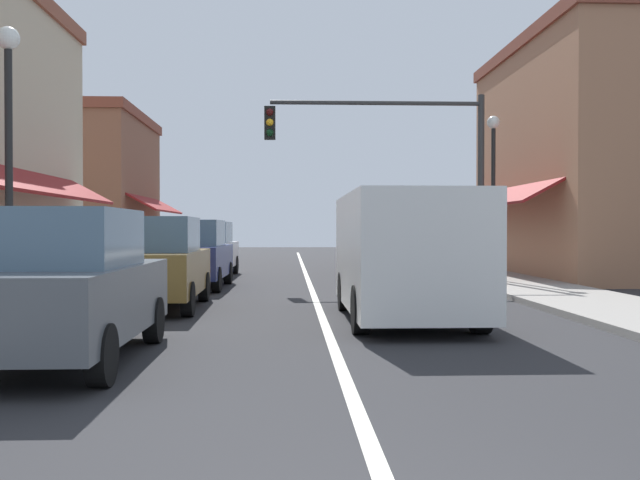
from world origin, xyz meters
TOP-DOWN VIEW (x-y plane):
  - ground_plane at (0.00, 18.00)m, footprint 80.00×80.00m
  - sidewalk_left at (-5.50, 18.00)m, footprint 2.60×56.00m
  - sidewalk_right at (5.50, 18.00)m, footprint 2.60×56.00m
  - lane_center_stripe at (0.00, 18.00)m, footprint 0.14×52.00m
  - storefront_right_block at (9.28, 20.00)m, footprint 6.28×10.20m
  - storefront_far_left at (-9.61, 28.00)m, footprint 6.94×8.20m
  - parked_car_nearest_left at (-3.19, 5.29)m, footprint 1.79×4.10m
  - parked_car_second_left at (-3.15, 10.88)m, footprint 1.83×4.12m
  - parked_car_third_left at (-3.09, 15.73)m, footprint 1.85×4.13m
  - parked_car_far_left at (-3.26, 20.35)m, footprint 1.87×4.15m
  - van_in_lane at (1.36, 8.93)m, footprint 2.02×5.19m
  - traffic_signal_mast_arm at (2.56, 16.82)m, footprint 6.13×0.50m
  - street_lamp_left_near at (-4.98, 8.44)m, footprint 0.36×0.36m
  - street_lamp_right_mid at (5.16, 16.90)m, footprint 0.36×0.36m

SIDE VIEW (x-z plane):
  - ground_plane at x=0.00m, z-range 0.00..0.00m
  - lane_center_stripe at x=0.00m, z-range 0.00..0.01m
  - sidewalk_left at x=-5.50m, z-range 0.00..0.12m
  - sidewalk_right at x=5.50m, z-range 0.00..0.12m
  - parked_car_nearest_left at x=-3.19m, z-range -0.01..1.76m
  - parked_car_second_left at x=-3.15m, z-range -0.01..1.76m
  - parked_car_third_left at x=-3.09m, z-range -0.01..1.76m
  - parked_car_far_left at x=-3.26m, z-range -0.01..1.76m
  - van_in_lane at x=1.36m, z-range 0.09..2.21m
  - street_lamp_right_mid at x=5.16m, z-range 0.83..5.54m
  - street_lamp_left_near at x=-4.98m, z-range 0.83..5.54m
  - storefront_far_left at x=-9.61m, z-range 0.01..6.45m
  - traffic_signal_mast_arm at x=2.56m, z-range 1.05..6.34m
  - storefront_right_block at x=9.28m, z-range 0.00..7.68m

